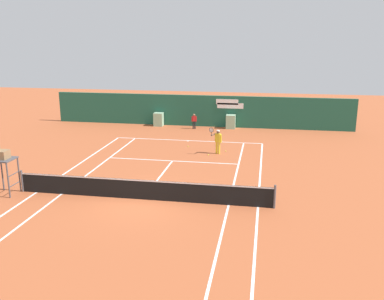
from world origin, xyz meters
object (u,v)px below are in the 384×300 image
Objects in this scene: ball_kid_right_post at (194,120)px; tennis_ball_by_sideline at (208,155)px; player_on_baseline at (218,140)px; tennis_ball_mid_court at (226,151)px; umpire_chair at (3,159)px; tennis_ball_near_service_line at (188,146)px.

ball_kid_right_post is 8.08m from tennis_ball_by_sideline.
ball_kid_right_post is at bearing 106.21° from tennis_ball_by_sideline.
tennis_ball_by_sideline is at bearing 60.91° from player_on_baseline.
player_on_baseline is 26.28× the size of tennis_ball_mid_court.
umpire_chair is 12.17m from tennis_ball_by_sideline.
tennis_ball_near_service_line is 1.00× the size of tennis_ball_mid_court.
tennis_ball_by_sideline is (2.25, -7.73, -0.69)m from ball_kid_right_post.
tennis_ball_by_sideline is (-0.53, -0.47, -0.90)m from player_on_baseline.
player_on_baseline reaches higher than ball_kid_right_post.
tennis_ball_by_sideline is at bearing -132.64° from tennis_ball_mid_court.
umpire_chair is at bearing 63.73° from player_on_baseline.
tennis_ball_near_service_line is at bearing 85.62° from ball_kid_right_post.
tennis_ball_mid_court is (2.66, -0.80, 0.00)m from tennis_ball_near_service_line.
player_on_baseline reaches higher than tennis_ball_mid_court.
ball_kid_right_post reaches higher than tennis_ball_near_service_line.
umpire_chair is 37.50× the size of tennis_ball_near_service_line.
tennis_ball_near_service_line is at bearing -13.50° from player_on_baseline.
tennis_ball_by_sideline is (8.58, 8.46, -1.71)m from umpire_chair.
umpire_chair is 13.63m from tennis_ball_mid_court.
ball_kid_right_post is 18.38× the size of tennis_ball_mid_court.
ball_kid_right_post reaches higher than tennis_ball_by_sideline.
tennis_ball_mid_court is at bearing -16.70° from tennis_ball_near_service_line.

